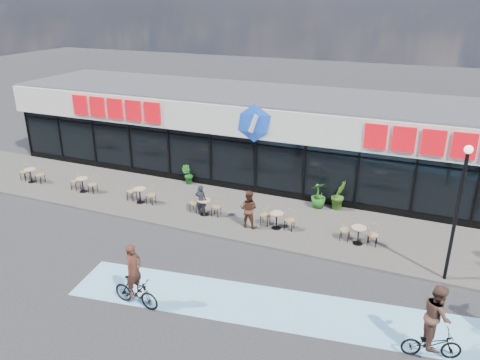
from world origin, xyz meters
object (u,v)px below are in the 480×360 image
(potted_plant_right, at_px, (339,195))
(potted_plant_left, at_px, (188,175))
(lamp_post, at_px, (459,203))
(cyclist_a, at_px, (435,327))
(bistro_set_0, at_px, (32,173))
(patron_left, at_px, (201,200))
(potted_plant_mid, at_px, (318,195))
(patron_right, at_px, (248,209))

(potted_plant_right, bearing_deg, potted_plant_left, 179.92)
(potted_plant_left, height_order, potted_plant_right, potted_plant_right)
(lamp_post, height_order, cyclist_a, lamp_post)
(bistro_set_0, xyz_separation_m, patron_left, (10.30, -0.15, 0.28))
(lamp_post, bearing_deg, patron_left, 172.97)
(lamp_post, bearing_deg, cyclist_a, -94.57)
(cyclist_a, bearing_deg, potted_plant_mid, 122.39)
(cyclist_a, bearing_deg, patron_right, 145.51)
(patron_right, relative_size, cyclist_a, 0.72)
(potted_plant_right, relative_size, patron_right, 0.81)
(bistro_set_0, height_order, cyclist_a, cyclist_a)
(bistro_set_0, xyz_separation_m, potted_plant_left, (7.88, 2.97, 0.05))
(potted_plant_mid, distance_m, patron_left, 5.53)
(bistro_set_0, relative_size, patron_left, 1.05)
(potted_plant_right, bearing_deg, cyclist_a, -62.87)
(potted_plant_right, height_order, patron_left, patron_left)
(lamp_post, xyz_separation_m, potted_plant_left, (-12.78, 4.40, -2.45))
(bistro_set_0, distance_m, patron_left, 10.30)
(potted_plant_mid, bearing_deg, cyclist_a, -57.61)
(potted_plant_right, xyz_separation_m, patron_right, (-3.20, -3.37, 0.16))
(lamp_post, distance_m, bistro_set_0, 20.86)
(potted_plant_mid, height_order, cyclist_a, cyclist_a)
(patron_right, bearing_deg, bistro_set_0, -1.89)
(potted_plant_left, height_order, patron_right, patron_right)
(potted_plant_mid, bearing_deg, patron_right, -126.27)
(potted_plant_left, bearing_deg, bistro_set_0, -159.32)
(lamp_post, distance_m, cyclist_a, 4.69)
(potted_plant_right, height_order, patron_right, patron_right)
(lamp_post, relative_size, potted_plant_mid, 3.94)
(patron_left, bearing_deg, potted_plant_left, -54.82)
(bistro_set_0, height_order, potted_plant_mid, potted_plant_mid)
(potted_plant_left, bearing_deg, potted_plant_right, -0.08)
(patron_left, relative_size, cyclist_a, 0.63)
(patron_left, relative_size, patron_right, 0.87)
(patron_left, height_order, patron_right, patron_right)
(cyclist_a, bearing_deg, potted_plant_left, 145.33)
(patron_left, bearing_deg, patron_right, 171.37)
(potted_plant_left, xyz_separation_m, cyclist_a, (12.44, -8.60, 0.40))
(potted_plant_right, bearing_deg, patron_left, -151.01)
(potted_plant_right, xyz_separation_m, patron_left, (-5.62, -3.11, 0.05))
(bistro_set_0, height_order, patron_left, patron_left)
(bistro_set_0, distance_m, potted_plant_mid, 15.27)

